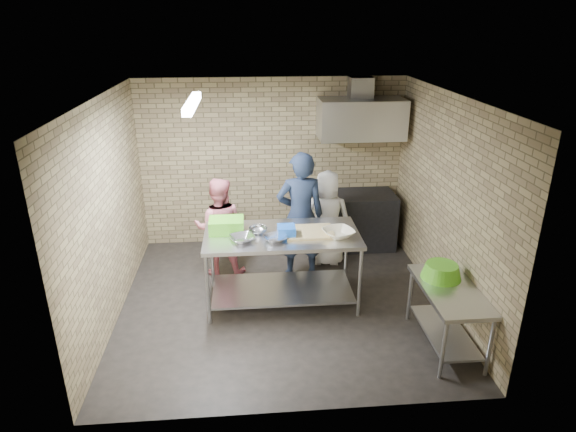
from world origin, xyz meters
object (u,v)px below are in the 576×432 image
(blue_tub, at_px, (286,231))
(green_basin, at_px, (441,271))
(prep_table, at_px, (282,268))
(man_navy, at_px, (300,216))
(woman_pink, at_px, (219,228))
(bottle_red, at_px, (361,121))
(side_counter, at_px, (447,317))
(woman_white, at_px, (327,218))
(green_crate, at_px, (226,225))
(stove, at_px, (356,220))

(blue_tub, relative_size, green_basin, 0.48)
(prep_table, height_order, man_navy, man_navy)
(blue_tub, xyz_separation_m, woman_pink, (-0.89, 0.94, -0.32))
(man_navy, bearing_deg, bottle_red, -135.26)
(side_counter, height_order, woman_pink, woman_pink)
(side_counter, bearing_deg, woman_pink, 143.38)
(bottle_red, relative_size, man_navy, 0.10)
(blue_tub, xyz_separation_m, woman_white, (0.70, 1.15, -0.32))
(green_basin, bearing_deg, woman_white, 117.97)
(prep_table, xyz_separation_m, green_crate, (-0.70, 0.12, 0.58))
(woman_white, bearing_deg, man_navy, 45.23)
(woman_pink, bearing_deg, blue_tub, 136.66)
(man_navy, bearing_deg, green_crate, 28.17)
(prep_table, relative_size, bottle_red, 10.95)
(blue_tub, bearing_deg, bottle_red, 55.71)
(green_crate, relative_size, blue_tub, 2.00)
(woman_pink, bearing_deg, man_navy, 177.08)
(prep_table, distance_m, blue_tub, 0.57)
(blue_tub, distance_m, green_basin, 1.90)
(green_basin, xyz_separation_m, bottle_red, (-0.38, 2.74, 1.19))
(bottle_red, distance_m, woman_white, 1.66)
(prep_table, bearing_deg, bottle_red, 53.31)
(man_navy, distance_m, woman_pink, 1.18)
(blue_tub, height_order, woman_pink, woman_pink)
(green_basin, distance_m, woman_white, 2.18)
(stove, height_order, green_basin, green_basin)
(stove, relative_size, green_crate, 2.74)
(green_crate, height_order, green_basin, green_crate)
(woman_white, bearing_deg, prep_table, 61.91)
(prep_table, distance_m, man_navy, 0.90)
(prep_table, bearing_deg, stove, 50.50)
(man_navy, bearing_deg, prep_table, 64.01)
(green_crate, height_order, blue_tub, green_crate)
(prep_table, xyz_separation_m, side_counter, (1.79, -1.12, -0.12))
(green_crate, distance_m, bottle_red, 2.89)
(side_counter, height_order, green_basin, green_basin)
(woman_white, bearing_deg, bottle_red, -120.79)
(side_counter, xyz_separation_m, man_navy, (-1.48, 1.83, 0.55))
(woman_pink, bearing_deg, prep_table, 138.23)
(green_basin, distance_m, woman_pink, 3.12)
(green_crate, xyz_separation_m, green_basin, (2.47, -0.99, -0.24))
(woman_pink, bearing_deg, green_basin, 150.01)
(stove, height_order, woman_pink, woman_pink)
(side_counter, xyz_separation_m, bottle_red, (-0.40, 2.99, 1.65))
(side_counter, xyz_separation_m, blue_tub, (-1.74, 1.02, 0.68))
(woman_pink, bearing_deg, green_crate, 104.22)
(stove, bearing_deg, blue_tub, -126.79)
(prep_table, xyz_separation_m, green_basin, (1.77, -0.87, 0.34))
(green_basin, height_order, woman_white, woman_white)
(green_crate, relative_size, woman_white, 0.30)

